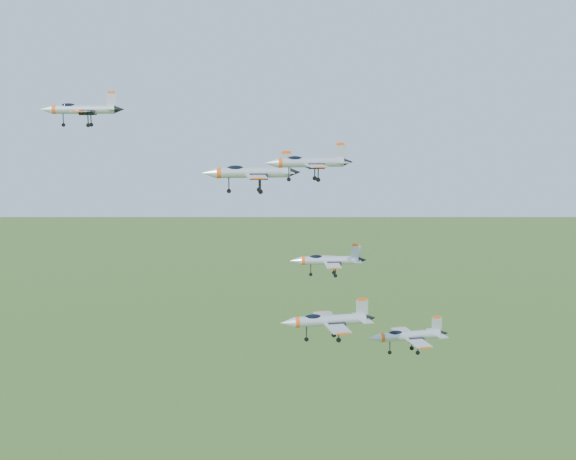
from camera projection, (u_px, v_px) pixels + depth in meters
name	position (u px, v px, depth m)	size (l,w,h in m)	color
jet_lead	(81.00, 109.00, 105.74)	(10.93, 9.29, 2.97)	#B3B9C1
jet_left_high	(250.00, 172.00, 103.98)	(12.90, 10.87, 3.47)	#B3B9C1
jet_right_high	(308.00, 162.00, 92.63)	(10.51, 8.79, 2.81)	#B3B9C1
jet_left_low	(327.00, 260.00, 119.93)	(11.45, 9.72, 3.11)	#B3B9C1
jet_right_low	(327.00, 320.00, 104.86)	(13.01, 10.82, 3.47)	#B3B9C1
jet_trail	(408.00, 336.00, 112.44)	(12.11, 10.03, 3.23)	#B3B9C1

